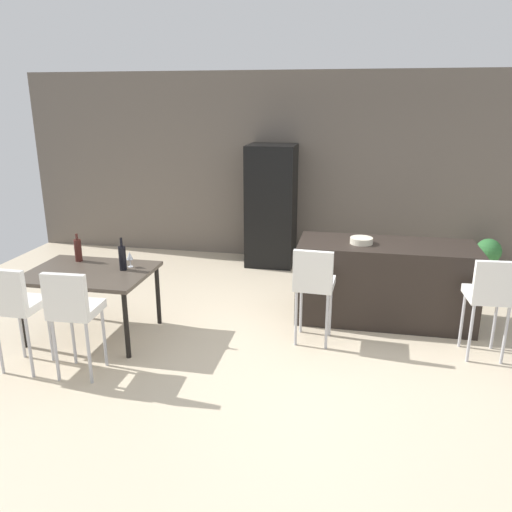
% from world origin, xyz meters
% --- Properties ---
extents(ground_plane, '(10.00, 10.00, 0.00)m').
position_xyz_m(ground_plane, '(0.00, 0.00, 0.00)').
color(ground_plane, beige).
extents(back_wall, '(10.00, 0.12, 2.90)m').
position_xyz_m(back_wall, '(0.00, 2.94, 1.45)').
color(back_wall, '#665B51').
rests_on(back_wall, ground_plane).
extents(kitchen_island, '(1.99, 0.78, 0.92)m').
position_xyz_m(kitchen_island, '(0.79, 0.65, 0.46)').
color(kitchen_island, black).
rests_on(kitchen_island, ground_plane).
extents(bar_chair_left, '(0.42, 0.42, 1.05)m').
position_xyz_m(bar_chair_left, '(0.04, -0.12, 0.70)').
color(bar_chair_left, white).
rests_on(bar_chair_left, ground_plane).
extents(bar_chair_middle, '(0.42, 0.42, 1.05)m').
position_xyz_m(bar_chair_middle, '(1.73, -0.12, 0.70)').
color(bar_chair_middle, white).
rests_on(bar_chair_middle, ground_plane).
extents(dining_table, '(1.28, 0.95, 0.74)m').
position_xyz_m(dining_table, '(-2.32, -0.39, 0.67)').
color(dining_table, '#4C4238').
rests_on(dining_table, ground_plane).
extents(dining_chair_near, '(0.41, 0.41, 1.05)m').
position_xyz_m(dining_chair_near, '(-2.61, -1.22, 0.70)').
color(dining_chair_near, white).
rests_on(dining_chair_near, ground_plane).
extents(dining_chair_far, '(0.42, 0.42, 1.05)m').
position_xyz_m(dining_chair_far, '(-2.03, -1.22, 0.70)').
color(dining_chair_far, white).
rests_on(dining_chair_far, ground_plane).
extents(wine_bottle_left, '(0.08, 0.08, 0.31)m').
position_xyz_m(wine_bottle_left, '(-2.61, -0.09, 0.87)').
color(wine_bottle_left, '#471E19').
rests_on(wine_bottle_left, dining_table).
extents(wine_bottle_corner, '(0.08, 0.08, 0.35)m').
position_xyz_m(wine_bottle_corner, '(-1.98, -0.28, 0.88)').
color(wine_bottle_corner, black).
rests_on(wine_bottle_corner, dining_table).
extents(wine_glass_middle, '(0.07, 0.07, 0.17)m').
position_xyz_m(wine_glass_middle, '(-1.95, -0.18, 0.86)').
color(wine_glass_middle, silver).
rests_on(wine_glass_middle, dining_table).
extents(refrigerator, '(0.72, 0.68, 1.84)m').
position_xyz_m(refrigerator, '(-0.85, 2.50, 0.92)').
color(refrigerator, black).
rests_on(refrigerator, ground_plane).
extents(fruit_bowl, '(0.26, 0.26, 0.07)m').
position_xyz_m(fruit_bowl, '(0.50, 0.61, 0.96)').
color(fruit_bowl, beige).
rests_on(fruit_bowl, kitchen_island).
extents(potted_plant, '(0.36, 0.36, 0.56)m').
position_xyz_m(potted_plant, '(2.34, 2.49, 0.33)').
color(potted_plant, '#38383D').
rests_on(potted_plant, ground_plane).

